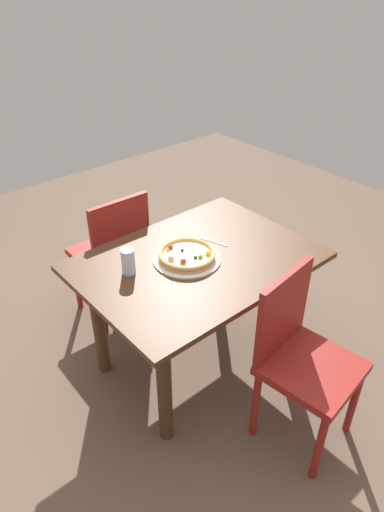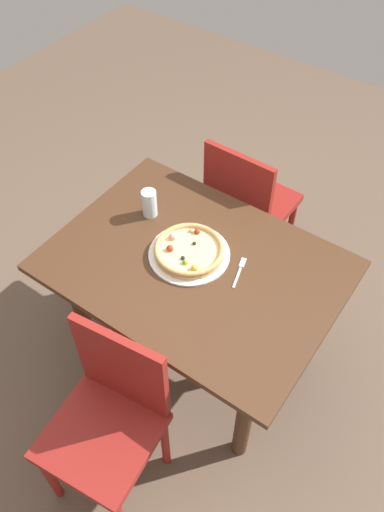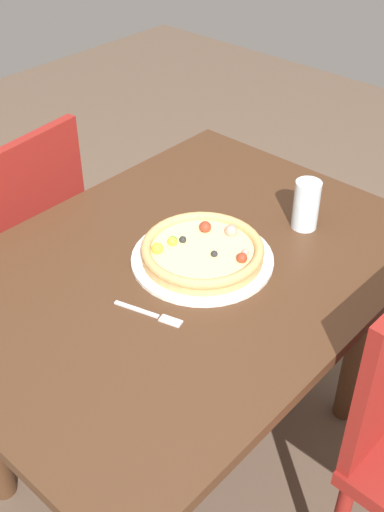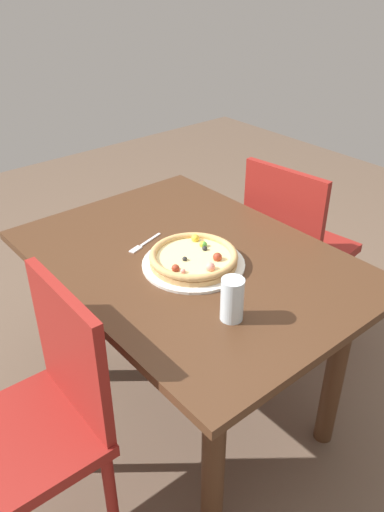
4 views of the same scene
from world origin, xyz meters
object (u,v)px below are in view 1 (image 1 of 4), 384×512
object	(u,v)px
plate	(187,259)
drinking_glass	(128,261)
dining_table	(197,278)
chair_near	(301,355)
pizza	(187,255)
chair_far	(113,252)
fork	(212,241)

from	to	relation	value
plate	drinking_glass	bearing A→B (deg)	160.92
dining_table	drinking_glass	world-z (taller)	drinking_glass
plate	chair_near	bearing A→B (deg)	-80.88
dining_table	pizza	world-z (taller)	pizza
dining_table	pizza	bearing A→B (deg)	152.03
chair_far	drinking_glass	world-z (taller)	chair_far
plate	pizza	size ratio (longest dim) A/B	1.17
chair_far	dining_table	bearing A→B (deg)	-78.62
dining_table	pizza	distance (m)	0.16
plate	pizza	world-z (taller)	pizza
dining_table	fork	size ratio (longest dim) A/B	7.35
chair_near	fork	bearing A→B (deg)	-105.68
pizza	fork	xyz separation A→B (m)	(0.22, 0.05, -0.03)
chair_far	fork	xyz separation A→B (m)	(0.29, -0.57, 0.23)
chair_near	chair_far	xyz separation A→B (m)	(-0.18, 1.30, 0.00)
plate	chair_far	bearing A→B (deg)	96.50
chair_near	plate	distance (m)	0.72
chair_near	pizza	size ratio (longest dim) A/B	3.01
pizza	fork	distance (m)	0.23
dining_table	pizza	xyz separation A→B (m)	(-0.05, 0.03, 0.15)
dining_table	drinking_glass	distance (m)	0.40
plate	drinking_glass	size ratio (longest dim) A/B	2.61
dining_table	chair_near	xyz separation A→B (m)	(0.06, -0.65, -0.10)
dining_table	plate	distance (m)	0.14
chair_far	fork	size ratio (longest dim) A/B	5.48
dining_table	plate	world-z (taller)	plate
chair_far	pizza	bearing A→B (deg)	-82.45
fork	chair_near	bearing A→B (deg)	155.31
fork	drinking_glass	bearing A→B (deg)	68.59
pizza	dining_table	bearing A→B (deg)	-27.97
chair_far	drinking_glass	distance (m)	0.64
chair_far	pizza	distance (m)	0.68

